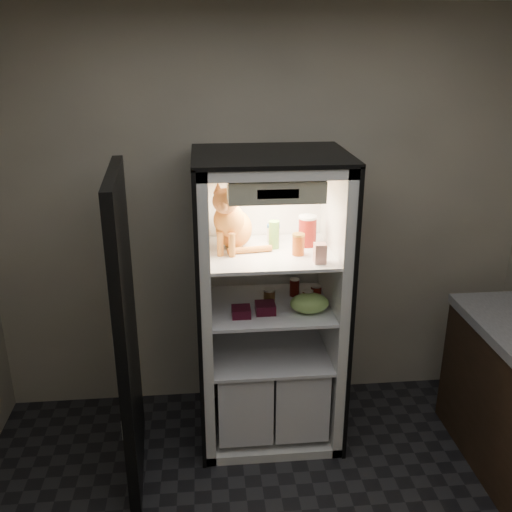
{
  "coord_description": "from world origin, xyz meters",
  "views": [
    {
      "loc": [
        -0.4,
        -1.85,
        2.47
      ],
      "look_at": [
        -0.09,
        1.32,
        1.26
      ],
      "focal_mm": 40.0,
      "sensor_mm": 36.0,
      "label": 1
    }
  ],
  "objects_px": {
    "tabby_cat": "(232,223)",
    "soda_can_c": "(308,300)",
    "berry_box_left": "(241,312)",
    "berry_box_right": "(265,308)",
    "cream_carton": "(320,253)",
    "refrigerator": "(269,321)",
    "condiment_jar": "(269,296)",
    "soda_can_a": "(294,287)",
    "soda_can_b": "(316,295)",
    "parmesan_shaker": "(274,235)",
    "salsa_jar": "(298,244)",
    "pepper_jar": "(307,231)",
    "mayo_tub": "(273,233)",
    "grape_bag": "(309,303)"
  },
  "relations": [
    {
      "from": "tabby_cat",
      "to": "salsa_jar",
      "type": "distance_m",
      "value": 0.42
    },
    {
      "from": "parmesan_shaker",
      "to": "salsa_jar",
      "type": "bearing_deg",
      "value": -45.51
    },
    {
      "from": "mayo_tub",
      "to": "grape_bag",
      "type": "xyz_separation_m",
      "value": [
        0.18,
        -0.3,
        -0.35
      ]
    },
    {
      "from": "soda_can_a",
      "to": "soda_can_b",
      "type": "height_order",
      "value": "soda_can_b"
    },
    {
      "from": "mayo_tub",
      "to": "condiment_jar",
      "type": "xyz_separation_m",
      "value": [
        -0.04,
        -0.16,
        -0.36
      ]
    },
    {
      "from": "tabby_cat",
      "to": "cream_carton",
      "type": "relative_size",
      "value": 3.9
    },
    {
      "from": "soda_can_a",
      "to": "berry_box_right",
      "type": "distance_m",
      "value": 0.31
    },
    {
      "from": "mayo_tub",
      "to": "soda_can_c",
      "type": "distance_m",
      "value": 0.47
    },
    {
      "from": "grape_bag",
      "to": "berry_box_right",
      "type": "bearing_deg",
      "value": 175.81
    },
    {
      "from": "grape_bag",
      "to": "berry_box_right",
      "type": "xyz_separation_m",
      "value": [
        -0.26,
        0.02,
        -0.03
      ]
    },
    {
      "from": "salsa_jar",
      "to": "condiment_jar",
      "type": "distance_m",
      "value": 0.41
    },
    {
      "from": "berry_box_left",
      "to": "berry_box_right",
      "type": "bearing_deg",
      "value": 12.96
    },
    {
      "from": "tabby_cat",
      "to": "berry_box_left",
      "type": "xyz_separation_m",
      "value": [
        0.04,
        -0.21,
        -0.49
      ]
    },
    {
      "from": "pepper_jar",
      "to": "cream_carton",
      "type": "relative_size",
      "value": 1.66
    },
    {
      "from": "soda_can_b",
      "to": "mayo_tub",
      "type": "bearing_deg",
      "value": 141.52
    },
    {
      "from": "salsa_jar",
      "to": "soda_can_c",
      "type": "xyz_separation_m",
      "value": [
        0.06,
        -0.01,
        -0.35
      ]
    },
    {
      "from": "soda_can_a",
      "to": "grape_bag",
      "type": "xyz_separation_m",
      "value": [
        0.05,
        -0.24,
        0.0
      ]
    },
    {
      "from": "refrigerator",
      "to": "condiment_jar",
      "type": "relative_size",
      "value": 19.08
    },
    {
      "from": "cream_carton",
      "to": "refrigerator",
      "type": "bearing_deg",
      "value": 133.23
    },
    {
      "from": "pepper_jar",
      "to": "cream_carton",
      "type": "xyz_separation_m",
      "value": [
        0.02,
        -0.29,
        -0.04
      ]
    },
    {
      "from": "condiment_jar",
      "to": "berry_box_right",
      "type": "distance_m",
      "value": 0.13
    },
    {
      "from": "grape_bag",
      "to": "tabby_cat",
      "type": "bearing_deg",
      "value": 157.02
    },
    {
      "from": "condiment_jar",
      "to": "grape_bag",
      "type": "relative_size",
      "value": 0.42
    },
    {
      "from": "parmesan_shaker",
      "to": "condiment_jar",
      "type": "xyz_separation_m",
      "value": [
        -0.03,
        -0.05,
        -0.39
      ]
    },
    {
      "from": "tabby_cat",
      "to": "condiment_jar",
      "type": "xyz_separation_m",
      "value": [
        0.22,
        -0.05,
        -0.47
      ]
    },
    {
      "from": "soda_can_a",
      "to": "grape_bag",
      "type": "height_order",
      "value": "grape_bag"
    },
    {
      "from": "soda_can_b",
      "to": "condiment_jar",
      "type": "bearing_deg",
      "value": 173.01
    },
    {
      "from": "berry_box_left",
      "to": "parmesan_shaker",
      "type": "bearing_deg",
      "value": 42.93
    },
    {
      "from": "cream_carton",
      "to": "condiment_jar",
      "type": "relative_size",
      "value": 1.15
    },
    {
      "from": "soda_can_b",
      "to": "soda_can_a",
      "type": "bearing_deg",
      "value": 128.86
    },
    {
      "from": "refrigerator",
      "to": "grape_bag",
      "type": "height_order",
      "value": "refrigerator"
    },
    {
      "from": "soda_can_c",
      "to": "mayo_tub",
      "type": "bearing_deg",
      "value": 125.31
    },
    {
      "from": "soda_can_b",
      "to": "grape_bag",
      "type": "height_order",
      "value": "soda_can_b"
    },
    {
      "from": "tabby_cat",
      "to": "cream_carton",
      "type": "height_order",
      "value": "tabby_cat"
    },
    {
      "from": "refrigerator",
      "to": "mayo_tub",
      "type": "relative_size",
      "value": 16.66
    },
    {
      "from": "cream_carton",
      "to": "soda_can_c",
      "type": "relative_size",
      "value": 0.95
    },
    {
      "from": "grape_bag",
      "to": "soda_can_c",
      "type": "bearing_deg",
      "value": 94.61
    },
    {
      "from": "soda_can_b",
      "to": "berry_box_left",
      "type": "relative_size",
      "value": 1.11
    },
    {
      "from": "salsa_jar",
      "to": "grape_bag",
      "type": "bearing_deg",
      "value": -40.25
    },
    {
      "from": "salsa_jar",
      "to": "pepper_jar",
      "type": "height_order",
      "value": "pepper_jar"
    },
    {
      "from": "grape_bag",
      "to": "berry_box_left",
      "type": "bearing_deg",
      "value": -177.96
    },
    {
      "from": "tabby_cat",
      "to": "soda_can_c",
      "type": "xyz_separation_m",
      "value": [
        0.45,
        -0.15,
        -0.46
      ]
    },
    {
      "from": "berry_box_left",
      "to": "refrigerator",
      "type": "bearing_deg",
      "value": 47.11
    },
    {
      "from": "mayo_tub",
      "to": "cream_carton",
      "type": "bearing_deg",
      "value": -60.3
    },
    {
      "from": "pepper_jar",
      "to": "soda_can_b",
      "type": "distance_m",
      "value": 0.4
    },
    {
      "from": "tabby_cat",
      "to": "soda_can_a",
      "type": "bearing_deg",
      "value": 25.27
    },
    {
      "from": "parmesan_shaker",
      "to": "tabby_cat",
      "type": "bearing_deg",
      "value": 179.16
    },
    {
      "from": "condiment_jar",
      "to": "soda_can_c",
      "type": "bearing_deg",
      "value": -23.51
    },
    {
      "from": "tabby_cat",
      "to": "soda_can_a",
      "type": "relative_size",
      "value": 3.91
    },
    {
      "from": "soda_can_b",
      "to": "soda_can_c",
      "type": "xyz_separation_m",
      "value": [
        -0.06,
        -0.06,
        -0.0
      ]
    }
  ]
}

